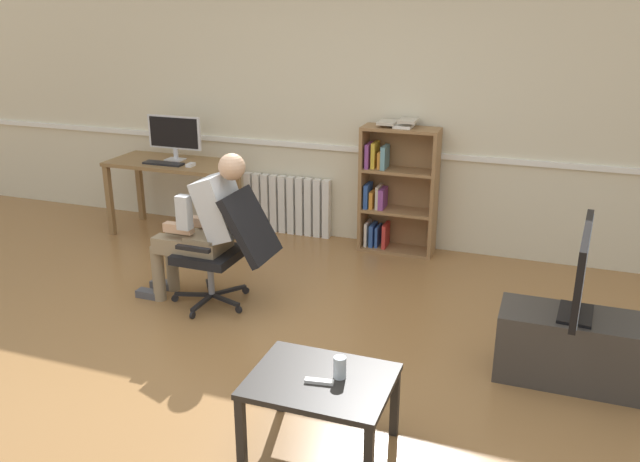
% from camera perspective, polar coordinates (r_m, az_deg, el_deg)
% --- Properties ---
extents(ground_plane, '(18.00, 18.00, 0.00)m').
position_cam_1_polar(ground_plane, '(4.45, -5.67, -11.81)').
color(ground_plane, olive).
extents(back_wall, '(12.00, 0.13, 2.70)m').
position_cam_1_polar(back_wall, '(6.36, 4.32, 10.83)').
color(back_wall, beige).
rests_on(back_wall, ground_plane).
extents(computer_desk, '(1.26, 0.61, 0.76)m').
position_cam_1_polar(computer_desk, '(6.82, -12.60, 4.97)').
color(computer_desk, olive).
rests_on(computer_desk, ground_plane).
extents(imac_monitor, '(0.58, 0.14, 0.44)m').
position_cam_1_polar(imac_monitor, '(6.80, -12.44, 8.15)').
color(imac_monitor, silver).
rests_on(imac_monitor, computer_desk).
extents(keyboard, '(0.41, 0.12, 0.02)m').
position_cam_1_polar(keyboard, '(6.68, -13.33, 5.69)').
color(keyboard, black).
rests_on(keyboard, computer_desk).
extents(computer_mouse, '(0.06, 0.10, 0.03)m').
position_cam_1_polar(computer_mouse, '(6.54, -11.08, 5.62)').
color(computer_mouse, white).
rests_on(computer_mouse, computer_desk).
extents(bookshelf, '(0.71, 0.29, 1.26)m').
position_cam_1_polar(bookshelf, '(6.25, 6.41, 3.61)').
color(bookshelf, olive).
rests_on(bookshelf, ground_plane).
extents(radiator, '(0.93, 0.08, 0.60)m').
position_cam_1_polar(radiator, '(6.76, -2.87, 2.26)').
color(radiator, white).
rests_on(radiator, ground_plane).
extents(office_chair, '(0.85, 0.61, 0.95)m').
position_cam_1_polar(office_chair, '(5.11, -7.95, -1.15)').
color(office_chair, black).
rests_on(office_chair, ground_plane).
extents(person_seated, '(0.96, 0.40, 1.23)m').
position_cam_1_polar(person_seated, '(5.16, -10.01, 0.57)').
color(person_seated, '#937F60').
rests_on(person_seated, ground_plane).
extents(tv_stand, '(0.89, 0.41, 0.45)m').
position_cam_1_polar(tv_stand, '(4.50, 20.77, -9.37)').
color(tv_stand, '#3D3833').
rests_on(tv_stand, ground_plane).
extents(tv_screen, '(0.22, 0.84, 0.56)m').
position_cam_1_polar(tv_screen, '(4.29, 21.62, -3.24)').
color(tv_screen, black).
rests_on(tv_screen, tv_stand).
extents(coffee_table, '(0.74, 0.58, 0.44)m').
position_cam_1_polar(coffee_table, '(3.55, 0.05, -13.36)').
color(coffee_table, black).
rests_on(coffee_table, ground_plane).
extents(drinking_glass, '(0.07, 0.07, 0.12)m').
position_cam_1_polar(drinking_glass, '(3.50, 1.71, -11.66)').
color(drinking_glass, silver).
rests_on(drinking_glass, coffee_table).
extents(spare_remote, '(0.15, 0.06, 0.02)m').
position_cam_1_polar(spare_remote, '(3.47, -0.07, -12.83)').
color(spare_remote, white).
rests_on(spare_remote, coffee_table).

